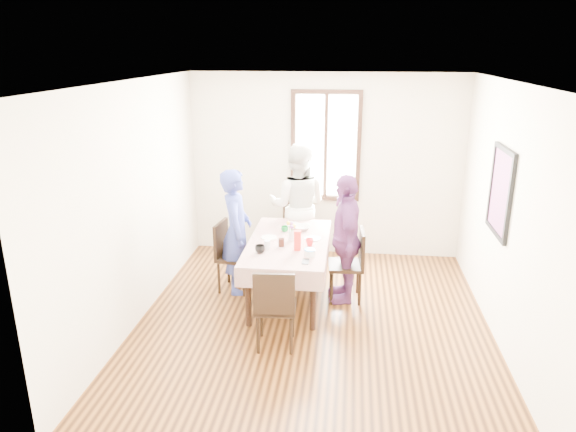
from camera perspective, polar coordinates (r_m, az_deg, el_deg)
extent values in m
plane|color=black|center=(6.17, 2.68, -11.52)|extent=(4.50, 4.50, 0.00)
plane|color=beige|center=(7.81, 4.08, 5.42)|extent=(4.00, 0.00, 4.00)
plane|color=beige|center=(5.86, 22.79, -0.21)|extent=(0.00, 4.50, 4.50)
cube|color=black|center=(7.73, 4.12, 7.56)|extent=(1.02, 0.06, 1.62)
cube|color=white|center=(7.74, 4.13, 7.57)|extent=(0.90, 0.02, 1.50)
cube|color=red|center=(6.08, 22.11, 2.46)|extent=(0.04, 0.76, 0.96)
cube|color=black|center=(6.58, 0.05, -5.88)|extent=(0.85, 1.64, 0.75)
cube|color=#510B06|center=(6.44, 0.05, -2.78)|extent=(0.97, 1.76, 0.01)
cube|color=black|center=(6.81, -5.73, -4.43)|extent=(0.47, 0.47, 0.91)
cube|color=black|center=(6.56, 6.28, -5.33)|extent=(0.45, 0.45, 0.91)
cube|color=black|center=(7.60, 1.07, -1.93)|extent=(0.48, 0.48, 0.91)
cube|color=black|center=(5.54, -1.36, -9.78)|extent=(0.45, 0.45, 0.91)
imported|color=#313C8E|center=(6.68, -5.66, -1.67)|extent=(0.48, 0.64, 1.61)
imported|color=white|center=(7.44, 1.07, 1.12)|extent=(0.89, 0.71, 1.77)
imported|color=#642F65|center=(6.43, 6.21, -2.46)|extent=(0.49, 0.98, 1.61)
imported|color=black|center=(6.07, -3.05, -3.61)|extent=(0.14, 0.14, 0.09)
imported|color=red|center=(6.27, 2.37, -2.89)|extent=(0.11, 0.11, 0.09)
imported|color=#0C7226|center=(6.75, -0.36, -1.40)|extent=(0.10, 0.10, 0.07)
imported|color=white|center=(6.82, 1.48, -1.28)|extent=(0.29, 0.29, 0.06)
cube|color=red|center=(6.12, 1.05, -2.66)|extent=(0.08, 0.08, 0.24)
cylinder|color=white|center=(6.00, 2.37, -4.00)|extent=(0.13, 0.13, 0.07)
cylinder|color=black|center=(6.25, -0.73, -2.89)|extent=(0.07, 0.07, 0.10)
cylinder|color=silver|center=(6.18, -2.28, -3.13)|extent=(0.07, 0.07, 0.10)
cube|color=black|center=(5.83, 1.92, -4.95)|extent=(0.08, 0.15, 0.01)
cylinder|color=silver|center=(6.43, 0.33, -2.15)|extent=(0.06, 0.06, 0.13)
cylinder|color=white|center=(6.54, -2.07, -2.35)|extent=(0.20, 0.20, 0.01)
cylinder|color=white|center=(6.51, 2.65, -2.46)|extent=(0.20, 0.20, 0.01)
cylinder|color=white|center=(7.02, 0.45, -0.90)|extent=(0.20, 0.20, 0.01)
cylinder|color=blue|center=(5.98, 2.38, -3.66)|extent=(0.12, 0.12, 0.01)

